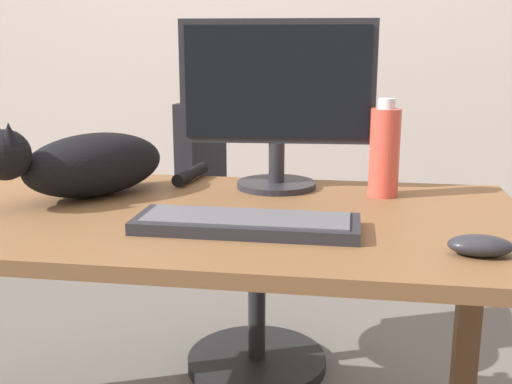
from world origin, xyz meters
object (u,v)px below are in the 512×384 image
(keyboard, at_px, (246,223))
(cat, at_px, (86,163))
(office_chair, at_px, (242,257))
(monitor, at_px, (277,98))
(water_bottle, at_px, (384,151))
(computer_mouse, at_px, (480,245))

(keyboard, height_order, cat, cat)
(keyboard, bearing_deg, cat, 153.45)
(office_chair, height_order, monitor, monitor)
(water_bottle, bearing_deg, keyboard, -129.63)
(monitor, bearing_deg, office_chair, 111.12)
(keyboard, distance_m, water_bottle, 0.44)
(monitor, xyz_separation_m, computer_mouse, (0.41, -0.46, -0.21))
(office_chair, distance_m, water_bottle, 0.79)
(water_bottle, bearing_deg, office_chair, 131.80)
(office_chair, distance_m, keyboard, 0.90)
(keyboard, relative_size, cat, 0.87)
(keyboard, xyz_separation_m, computer_mouse, (0.42, -0.09, 0.00))
(office_chair, relative_size, cat, 1.83)
(monitor, distance_m, water_bottle, 0.29)
(monitor, xyz_separation_m, cat, (-0.43, -0.17, -0.15))
(cat, height_order, water_bottle, water_bottle)
(cat, relative_size, computer_mouse, 4.60)
(office_chair, bearing_deg, monitor, -68.88)
(water_bottle, bearing_deg, monitor, 170.11)
(office_chair, distance_m, cat, 0.78)
(monitor, xyz_separation_m, keyboard, (-0.01, -0.38, -0.21))
(monitor, distance_m, cat, 0.49)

